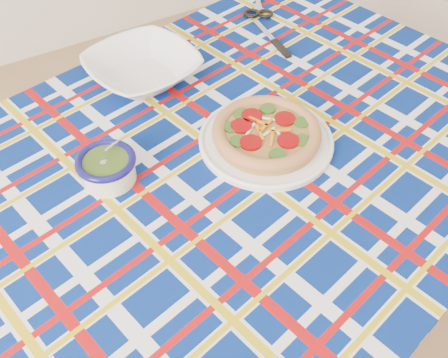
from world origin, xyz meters
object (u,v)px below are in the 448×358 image
pesto_bowl (107,166)px  main_focaccia_plate (267,133)px  serving_bowl (143,68)px  dining_table (205,196)px

pesto_bowl → main_focaccia_plate: bearing=-13.1°
serving_bowl → pesto_bowl: bearing=-126.8°
dining_table → main_focaccia_plate: main_focaccia_plate is taller
dining_table → main_focaccia_plate: bearing=-10.4°
dining_table → pesto_bowl: (-0.18, 0.08, 0.11)m
dining_table → pesto_bowl: bearing=142.2°
dining_table → serving_bowl: 0.38m
pesto_bowl → serving_bowl: pesto_bowl is taller
dining_table → pesto_bowl: pesto_bowl is taller
main_focaccia_plate → dining_table: bearing=-178.0°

